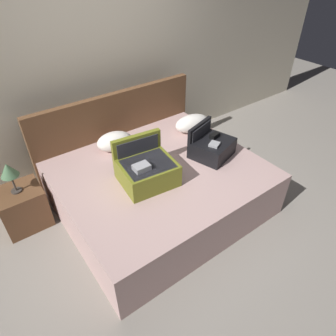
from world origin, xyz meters
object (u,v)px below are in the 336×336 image
object	(u,v)px
table_lamp	(8,171)
pillow_center_head	(192,123)
nightstand	(23,207)
pillow_near_headboard	(115,141)
hard_case_large	(147,169)
hard_case_medium	(212,146)
bed	(161,188)

from	to	relation	value
table_lamp	pillow_center_head	bearing A→B (deg)	-5.96
nightstand	pillow_center_head	bearing A→B (deg)	-5.96
pillow_near_headboard	pillow_center_head	distance (m)	0.99
pillow_near_headboard	nightstand	xyz separation A→B (m)	(-1.11, 0.02, -0.41)
hard_case_large	hard_case_medium	bearing A→B (deg)	3.25
bed	table_lamp	xyz separation A→B (m)	(-1.31, 0.63, 0.45)
hard_case_large	pillow_near_headboard	xyz separation A→B (m)	(0.02, 0.69, -0.03)
bed	pillow_near_headboard	world-z (taller)	pillow_near_headboard
bed	pillow_near_headboard	xyz separation A→B (m)	(-0.20, 0.62, 0.37)
nightstand	table_lamp	distance (m)	0.48
pillow_near_headboard	hard_case_large	bearing A→B (deg)	-91.42
bed	pillow_center_head	size ratio (longest dim) A/B	4.57
hard_case_medium	table_lamp	xyz separation A→B (m)	(-1.92, 0.75, 0.07)
bed	nightstand	size ratio (longest dim) A/B	4.52
bed	pillow_center_head	world-z (taller)	pillow_center_head
hard_case_medium	pillow_center_head	size ratio (longest dim) A/B	1.14
pillow_near_headboard	nightstand	size ratio (longest dim) A/B	0.88
bed	hard_case_large	size ratio (longest dim) A/B	3.65
hard_case_medium	nightstand	world-z (taller)	hard_case_medium
hard_case_large	nightstand	size ratio (longest dim) A/B	1.24
pillow_center_head	nightstand	distance (m)	2.13
pillow_center_head	nightstand	xyz separation A→B (m)	(-2.08, 0.22, -0.41)
table_lamp	hard_case_medium	bearing A→B (deg)	-21.40
hard_case_large	nightstand	bearing A→B (deg)	153.57
bed	nightstand	distance (m)	1.45
hard_case_large	hard_case_medium	xyz separation A→B (m)	(0.82, -0.05, -0.02)
hard_case_large	table_lamp	world-z (taller)	hard_case_large
hard_case_medium	nightstand	xyz separation A→B (m)	(-1.92, 0.75, -0.41)
nightstand	table_lamp	xyz separation A→B (m)	(0.00, 0.00, 0.48)
pillow_near_headboard	nightstand	distance (m)	1.18
pillow_near_headboard	table_lamp	world-z (taller)	table_lamp
pillow_near_headboard	bed	bearing A→B (deg)	-72.39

